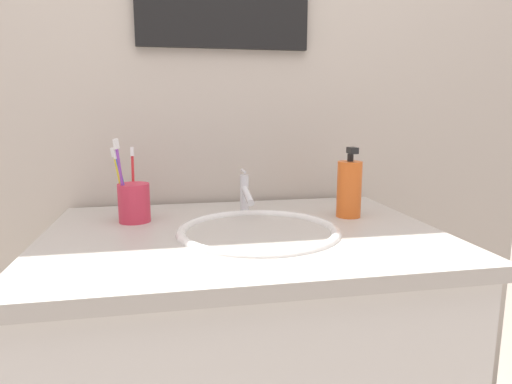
% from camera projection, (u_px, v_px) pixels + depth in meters
% --- Properties ---
extents(tiled_wall_back, '(2.13, 0.04, 2.40)m').
position_uv_depth(tiled_wall_back, '(223.00, 110.00, 1.36)').
color(tiled_wall_back, beige).
rests_on(tiled_wall_back, ground).
extents(sink_basin, '(0.39, 0.39, 0.10)m').
position_uv_depth(sink_basin, '(258.00, 245.00, 1.04)').
color(sink_basin, white).
rests_on(sink_basin, vanity_counter).
extents(faucet, '(0.02, 0.15, 0.12)m').
position_uv_depth(faucet, '(245.00, 194.00, 1.20)').
color(faucet, silver).
rests_on(faucet, sink_basin).
extents(toothbrush_cup, '(0.08, 0.08, 0.10)m').
position_uv_depth(toothbrush_cup, '(134.00, 203.00, 1.12)').
color(toothbrush_cup, '#D8334C').
rests_on(toothbrush_cup, vanity_counter).
extents(toothbrush_red, '(0.01, 0.03, 0.18)m').
position_uv_depth(toothbrush_red, '(133.00, 177.00, 1.15)').
color(toothbrush_red, red).
rests_on(toothbrush_red, toothbrush_cup).
extents(toothbrush_purple, '(0.03, 0.04, 0.21)m').
position_uv_depth(toothbrush_purple, '(121.00, 176.00, 1.08)').
color(toothbrush_purple, purple).
rests_on(toothbrush_purple, toothbrush_cup).
extents(toothbrush_yellow, '(0.04, 0.03, 0.19)m').
position_uv_depth(toothbrush_yellow, '(119.00, 179.00, 1.12)').
color(toothbrush_yellow, yellow).
rests_on(toothbrush_yellow, toothbrush_cup).
extents(toothbrush_blue, '(0.04, 0.04, 0.19)m').
position_uv_depth(toothbrush_blue, '(122.00, 181.00, 1.09)').
color(toothbrush_blue, blue).
rests_on(toothbrush_blue, toothbrush_cup).
extents(soap_dispenser, '(0.06, 0.06, 0.19)m').
position_uv_depth(soap_dispenser, '(349.00, 188.00, 1.17)').
color(soap_dispenser, orange).
rests_on(soap_dispenser, vanity_counter).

